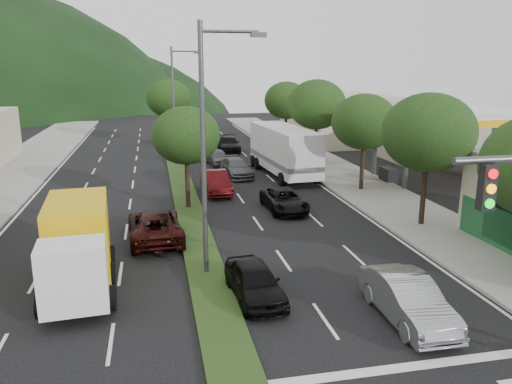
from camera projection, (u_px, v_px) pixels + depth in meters
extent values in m
cube|color=gray|center=(341.00, 175.00, 39.26)|extent=(5.00, 90.00, 0.15)
cube|color=#1F3A15|center=(179.00, 174.00, 39.65)|extent=(1.60, 56.00, 0.12)
cube|color=black|center=(487.00, 187.00, 11.19)|extent=(0.35, 0.25, 1.05)
cube|color=silver|center=(443.00, 114.00, 36.50)|extent=(12.00, 8.00, 0.50)
cube|color=#FFAE0D|center=(442.00, 118.00, 36.58)|extent=(12.20, 8.20, 0.50)
cylinder|color=#47494C|center=(407.00, 158.00, 33.99)|extent=(0.36, 0.36, 4.60)
cylinder|color=#47494C|center=(510.00, 154.00, 35.57)|extent=(0.36, 0.36, 4.60)
cylinder|color=#47494C|center=(375.00, 147.00, 38.74)|extent=(0.36, 0.36, 4.60)
cylinder|color=#47494C|center=(467.00, 143.00, 40.32)|extent=(0.36, 0.36, 4.60)
cube|color=black|center=(388.00, 175.00, 36.79)|extent=(0.80, 1.60, 1.10)
cube|color=black|center=(484.00, 171.00, 38.37)|extent=(0.80, 1.60, 1.10)
cube|color=#B2AA8E|center=(339.00, 117.00, 58.07)|extent=(10.00, 16.00, 5.20)
cylinder|color=black|center=(424.00, 189.00, 26.34)|extent=(0.28, 0.28, 3.81)
ellipsoid|color=black|center=(429.00, 133.00, 25.61)|extent=(4.80, 4.80, 4.08)
cylinder|color=black|center=(362.00, 163.00, 33.96)|extent=(0.28, 0.28, 3.58)
ellipsoid|color=black|center=(364.00, 122.00, 33.27)|extent=(4.40, 4.40, 3.74)
cylinder|color=black|center=(316.00, 140.00, 43.41)|extent=(0.28, 0.28, 3.92)
ellipsoid|color=black|center=(317.00, 104.00, 42.66)|extent=(5.00, 5.00, 4.25)
cylinder|color=black|center=(286.00, 128.00, 52.94)|extent=(0.28, 0.28, 3.70)
ellipsoid|color=black|center=(286.00, 100.00, 52.23)|extent=(4.60, 4.60, 3.91)
cylinder|color=black|center=(187.00, 179.00, 29.73)|extent=(0.28, 0.28, 3.36)
ellipsoid|color=black|center=(186.00, 135.00, 29.08)|extent=(4.00, 4.00, 3.40)
cylinder|color=black|center=(170.00, 126.00, 54.36)|extent=(0.28, 0.28, 3.81)
ellipsoid|color=black|center=(169.00, 98.00, 53.63)|extent=(4.80, 4.80, 4.08)
cylinder|color=#47494C|center=(203.00, 155.00, 19.45)|extent=(0.20, 0.20, 10.00)
cylinder|color=#47494C|center=(230.00, 32.00, 18.55)|extent=(2.20, 0.12, 0.12)
cube|color=#47494C|center=(259.00, 35.00, 18.79)|extent=(0.60, 0.25, 0.18)
cylinder|color=#47494C|center=(174.00, 106.00, 43.19)|extent=(0.20, 0.20, 10.00)
cylinder|color=#47494C|center=(184.00, 51.00, 42.28)|extent=(2.20, 0.12, 0.12)
cube|color=#47494C|center=(198.00, 53.00, 42.52)|extent=(0.60, 0.25, 0.18)
imported|color=#9FA1A6|center=(408.00, 299.00, 16.73)|extent=(1.63, 4.63, 1.52)
imported|color=black|center=(155.00, 225.00, 24.51)|extent=(2.78, 5.52, 1.50)
imported|color=black|center=(255.00, 281.00, 18.29)|extent=(1.97, 4.13, 1.36)
imported|color=#4C4C51|center=(236.00, 168.00, 38.85)|extent=(2.46, 4.92, 1.37)
imported|color=#470B0E|center=(216.00, 182.00, 33.65)|extent=(1.76, 4.63, 1.51)
imported|color=black|center=(284.00, 200.00, 29.61)|extent=(2.24, 4.61, 1.26)
imported|color=#535358|center=(218.00, 157.00, 43.44)|extent=(2.04, 4.10, 1.34)
imported|color=black|center=(229.00, 144.00, 50.33)|extent=(2.40, 5.22, 1.48)
cube|color=silver|center=(73.00, 276.00, 16.53)|extent=(2.29, 1.76, 2.29)
cube|color=#DDAC0B|center=(79.00, 238.00, 19.94)|extent=(2.61, 4.35, 3.09)
cube|color=black|center=(81.00, 274.00, 19.50)|extent=(2.44, 5.91, 0.30)
cylinder|color=black|center=(112.00, 298.00, 17.51)|extent=(0.37, 0.92, 0.90)
cylinder|color=black|center=(41.00, 306.00, 16.89)|extent=(0.37, 0.92, 0.90)
cylinder|color=black|center=(111.00, 274.00, 19.53)|extent=(0.37, 0.92, 0.90)
cylinder|color=black|center=(48.00, 281.00, 18.91)|extent=(0.37, 0.92, 0.90)
cylinder|color=black|center=(111.00, 256.00, 21.37)|extent=(0.37, 0.92, 0.90)
cylinder|color=black|center=(54.00, 262.00, 20.75)|extent=(0.37, 0.92, 0.90)
cube|color=silver|center=(284.00, 148.00, 39.01)|extent=(3.46, 9.98, 3.27)
cube|color=slate|center=(284.00, 159.00, 39.21)|extent=(3.52, 9.98, 0.38)
cylinder|color=black|center=(254.00, 161.00, 42.69)|extent=(0.45, 1.01, 0.98)
cylinder|color=black|center=(284.00, 159.00, 43.42)|extent=(0.45, 1.01, 0.98)
cylinder|color=black|center=(257.00, 163.00, 41.60)|extent=(0.45, 1.01, 0.98)
cylinder|color=black|center=(288.00, 162.00, 42.33)|extent=(0.45, 1.01, 0.98)
cylinder|color=black|center=(282.00, 179.00, 35.75)|extent=(0.45, 1.01, 0.98)
cylinder|color=black|center=(317.00, 177.00, 36.49)|extent=(0.45, 1.01, 0.98)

